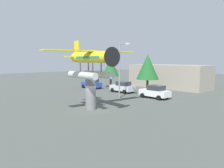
{
  "coord_description": "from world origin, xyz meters",
  "views": [
    {
      "loc": [
        18.7,
        -13.98,
        5.17
      ],
      "look_at": [
        0.0,
        3.0,
        2.46
      ],
      "focal_mm": 36.25,
      "sensor_mm": 36.0,
      "label": 1
    }
  ],
  "objects": [
    {
      "name": "ground_plane",
      "position": [
        0.0,
        0.0,
        0.0
      ],
      "size": [
        140.0,
        140.0,
        0.0
      ],
      "primitive_type": "plane",
      "color": "#4C514C"
    },
    {
      "name": "tree_west",
      "position": [
        -13.02,
        14.5,
        3.78
      ],
      "size": [
        3.14,
        3.14,
        5.55
      ],
      "color": "brown",
      "rests_on": "ground"
    },
    {
      "name": "car_far_white",
      "position": [
        0.31,
        10.51,
        0.88
      ],
      "size": [
        4.2,
        2.02,
        1.76
      ],
      "rotation": [
        0.0,
        0.0,
        3.14
      ],
      "color": "white",
      "rests_on": "ground"
    },
    {
      "name": "tree_east",
      "position": [
        -4.18,
        14.47,
        4.03
      ],
      "size": [
        3.59,
        3.59,
        6.04
      ],
      "color": "brown",
      "rests_on": "ground"
    },
    {
      "name": "car_mid_silver",
      "position": [
        -6.5,
        11.15,
        0.88
      ],
      "size": [
        4.2,
        2.02,
        1.76
      ],
      "rotation": [
        0.0,
        0.0,
        3.14
      ],
      "color": "silver",
      "rests_on": "ground"
    },
    {
      "name": "streetlight_primary",
      "position": [
        -2.69,
        6.96,
        4.3
      ],
      "size": [
        1.84,
        0.28,
        7.34
      ],
      "color": "gray",
      "rests_on": "ground"
    },
    {
      "name": "storefront_building",
      "position": [
        -5.32,
        22.0,
        2.12
      ],
      "size": [
        14.99,
        5.44,
        4.23
      ],
      "primitive_type": "cube",
      "color": "#9E9384",
      "rests_on": "ground"
    },
    {
      "name": "floatplane_monument",
      "position": [
        0.13,
        -0.01,
        4.94
      ],
      "size": [
        6.97,
        10.45,
        4.0
      ],
      "rotation": [
        0.0,
        0.0,
        -0.08
      ],
      "color": "silver",
      "rests_on": "display_pedestal"
    },
    {
      "name": "car_near_blue",
      "position": [
        -14.01,
        10.72,
        0.88
      ],
      "size": [
        4.2,
        2.02,
        1.76
      ],
      "rotation": [
        0.0,
        0.0,
        3.14
      ],
      "color": "#2847B7",
      "rests_on": "ground"
    },
    {
      "name": "display_pedestal",
      "position": [
        0.0,
        0.0,
        1.64
      ],
      "size": [
        1.1,
        1.1,
        3.27
      ],
      "primitive_type": "cylinder",
      "color": "slate",
      "rests_on": "ground"
    }
  ]
}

